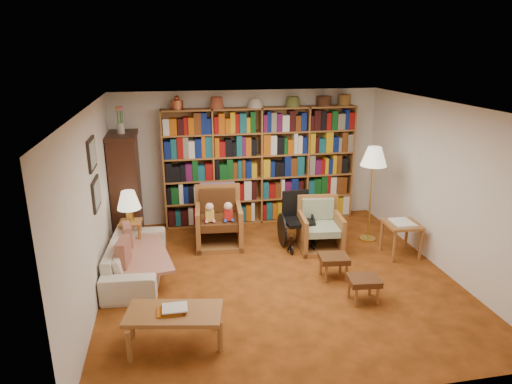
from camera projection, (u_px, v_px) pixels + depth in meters
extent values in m
plane|color=#9C4818|center=(278.00, 277.00, 6.73)|extent=(5.00, 5.00, 0.00)
plane|color=silver|center=(281.00, 106.00, 5.98)|extent=(5.00, 5.00, 0.00)
plane|color=silver|center=(249.00, 157.00, 8.69)|extent=(5.00, 0.00, 5.00)
plane|color=silver|center=(347.00, 284.00, 4.01)|extent=(5.00, 0.00, 5.00)
plane|color=silver|center=(92.00, 208.00, 5.91)|extent=(0.00, 5.00, 5.00)
plane|color=silver|center=(442.00, 187.00, 6.80)|extent=(0.00, 5.00, 5.00)
cube|color=#A36332|center=(261.00, 166.00, 8.63)|extent=(3.60, 0.30, 2.20)
cube|color=#3A1F10|center=(126.00, 188.00, 7.93)|extent=(0.45, 0.90, 1.80)
cube|color=#3A1F10|center=(121.00, 135.00, 7.65)|extent=(0.50, 0.95, 0.06)
cylinder|color=beige|center=(121.00, 128.00, 7.61)|extent=(0.12, 0.12, 0.18)
cube|color=black|center=(92.00, 154.00, 5.99)|extent=(0.03, 0.52, 0.42)
cube|color=gray|center=(93.00, 154.00, 6.00)|extent=(0.01, 0.44, 0.34)
cube|color=black|center=(96.00, 194.00, 6.16)|extent=(0.03, 0.52, 0.42)
cube|color=gray|center=(97.00, 194.00, 6.16)|extent=(0.01, 0.44, 0.34)
imported|color=beige|center=(136.00, 257.00, 6.75)|extent=(1.92, 0.86, 0.55)
cube|color=beige|center=(139.00, 255.00, 6.75)|extent=(1.04, 1.59, 0.04)
cube|color=maroon|center=(128.00, 238.00, 7.00)|extent=(0.18, 0.38, 0.37)
cube|color=maroon|center=(124.00, 257.00, 6.34)|extent=(0.18, 0.43, 0.42)
cube|color=#A36332|center=(131.00, 223.00, 7.26)|extent=(0.37, 0.37, 0.04)
cylinder|color=#A36332|center=(123.00, 244.00, 7.20)|extent=(0.05, 0.05, 0.56)
cylinder|color=#A36332|center=(140.00, 242.00, 7.25)|extent=(0.05, 0.05, 0.56)
cylinder|color=#A36332|center=(124.00, 237.00, 7.45)|extent=(0.05, 0.05, 0.56)
cylinder|color=#A36332|center=(141.00, 236.00, 7.50)|extent=(0.05, 0.05, 0.56)
cylinder|color=gold|center=(130.00, 215.00, 7.22)|extent=(0.12, 0.12, 0.21)
cone|color=beige|center=(129.00, 200.00, 7.15)|extent=(0.37, 0.37, 0.29)
cube|color=#A36332|center=(219.00, 242.00, 7.84)|extent=(0.84, 0.87, 0.09)
cube|color=#A36332|center=(198.00, 227.00, 7.68)|extent=(0.13, 0.82, 0.69)
cube|color=#A36332|center=(239.00, 224.00, 7.81)|extent=(0.13, 0.82, 0.69)
cube|color=#A36332|center=(216.00, 211.00, 8.04)|extent=(0.78, 0.14, 0.98)
cube|color=#4E2B14|center=(219.00, 222.00, 7.69)|extent=(0.66, 0.73, 0.13)
cube|color=#4E2B14|center=(217.00, 200.00, 7.90)|extent=(0.61, 0.15, 0.41)
cube|color=#A92D45|center=(216.00, 194.00, 7.99)|extent=(0.61, 0.11, 0.43)
cube|color=#A36332|center=(320.00, 247.00, 7.66)|extent=(0.75, 0.78, 0.08)
cube|color=#A36332|center=(302.00, 234.00, 7.53)|extent=(0.14, 0.72, 0.61)
cube|color=#A36332|center=(338.00, 231.00, 7.64)|extent=(0.14, 0.72, 0.61)
cube|color=#A36332|center=(315.00, 219.00, 7.84)|extent=(0.69, 0.15, 0.86)
cube|color=#94A886|center=(321.00, 229.00, 7.53)|extent=(0.59, 0.65, 0.11)
cube|color=#94A886|center=(316.00, 209.00, 7.72)|extent=(0.54, 0.15, 0.36)
cube|color=black|center=(298.00, 222.00, 7.64)|extent=(0.49, 0.49, 0.06)
cube|color=black|center=(295.00, 203.00, 7.77)|extent=(0.46, 0.09, 0.45)
cylinder|color=black|center=(282.00, 230.00, 7.74)|extent=(0.03, 0.56, 0.56)
cylinder|color=black|center=(310.00, 228.00, 7.83)|extent=(0.03, 0.56, 0.56)
cylinder|color=black|center=(292.00, 250.00, 7.45)|extent=(0.03, 0.16, 0.16)
cylinder|color=black|center=(313.00, 248.00, 7.52)|extent=(0.03, 0.16, 0.16)
cylinder|color=gold|center=(367.00, 239.00, 8.05)|extent=(0.28, 0.28, 0.03)
cylinder|color=gold|center=(370.00, 202.00, 7.85)|extent=(0.03, 0.03, 1.40)
cone|color=beige|center=(374.00, 156.00, 7.60)|extent=(0.44, 0.44, 0.32)
cube|color=#A36332|center=(402.00, 224.00, 7.30)|extent=(0.55, 0.55, 0.04)
cylinder|color=#A36332|center=(394.00, 247.00, 7.13)|extent=(0.05, 0.05, 0.51)
cylinder|color=#A36332|center=(421.00, 245.00, 7.21)|extent=(0.05, 0.05, 0.51)
cylinder|color=#A36332|center=(381.00, 236.00, 7.55)|extent=(0.05, 0.05, 0.51)
cylinder|color=#A36332|center=(406.00, 234.00, 7.63)|extent=(0.05, 0.05, 0.51)
cube|color=white|center=(402.00, 222.00, 7.29)|extent=(0.32, 0.39, 0.03)
cube|color=#4E2B14|center=(334.00, 258.00, 6.63)|extent=(0.45, 0.40, 0.08)
cylinder|color=#A36332|center=(326.00, 274.00, 6.53)|extent=(0.04, 0.04, 0.27)
cylinder|color=#A36332|center=(347.00, 272.00, 6.59)|extent=(0.04, 0.04, 0.27)
cylinder|color=#A36332|center=(321.00, 266.00, 6.77)|extent=(0.04, 0.04, 0.27)
cylinder|color=#A36332|center=(340.00, 265.00, 6.82)|extent=(0.04, 0.04, 0.27)
cube|color=#4E2B14|center=(364.00, 280.00, 6.01)|extent=(0.44, 0.38, 0.08)
cylinder|color=#A36332|center=(356.00, 298.00, 5.93)|extent=(0.04, 0.04, 0.26)
cylinder|color=#A36332|center=(378.00, 295.00, 5.98)|extent=(0.04, 0.04, 0.26)
cylinder|color=#A36332|center=(349.00, 288.00, 6.15)|extent=(0.04, 0.04, 0.26)
cylinder|color=#A36332|center=(370.00, 286.00, 6.21)|extent=(0.04, 0.04, 0.26)
cube|color=#A36332|center=(174.00, 313.00, 5.10)|extent=(1.15, 0.72, 0.05)
cylinder|color=#A36332|center=(129.00, 347.00, 4.86)|extent=(0.06, 0.06, 0.37)
cylinder|color=#A36332|center=(220.00, 336.00, 5.04)|extent=(0.06, 0.06, 0.37)
cylinder|color=#A36332|center=(132.00, 323.00, 5.28)|extent=(0.06, 0.06, 0.37)
cylinder|color=#A36332|center=(216.00, 314.00, 5.45)|extent=(0.06, 0.06, 0.37)
cube|color=brown|center=(174.00, 309.00, 5.08)|extent=(0.32, 0.27, 0.05)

